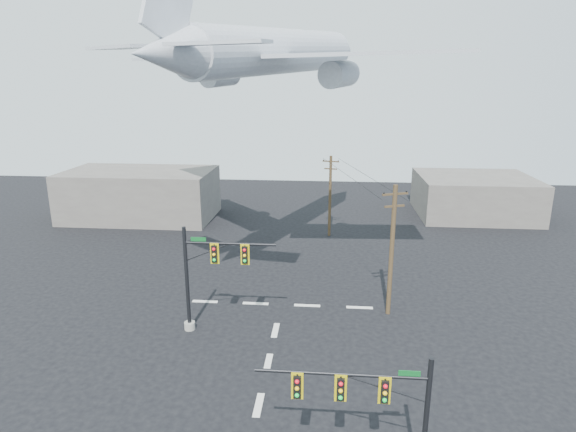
# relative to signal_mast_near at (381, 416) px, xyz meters

# --- Properties ---
(ground) EXTENTS (120.00, 120.00, 0.00)m
(ground) POSITION_rel_signal_mast_near_xyz_m (-5.79, 4.92, -3.60)
(ground) COLOR black
(ground) RESTS_ON ground
(lane_markings) EXTENTS (14.00, 21.20, 0.01)m
(lane_markings) POSITION_rel_signal_mast_near_xyz_m (-5.79, 10.25, -3.59)
(lane_markings) COLOR silver
(lane_markings) RESTS_ON ground
(signal_mast_near) EXTENTS (7.25, 0.69, 6.28)m
(signal_mast_near) POSITION_rel_signal_mast_near_xyz_m (0.00, 0.00, 0.00)
(signal_mast_near) COLOR gray
(signal_mast_near) RESTS_ON ground
(signal_mast_far) EXTENTS (6.44, 0.82, 7.43)m
(signal_mast_far) POSITION_rel_signal_mast_near_xyz_m (-10.46, 12.53, 0.35)
(signal_mast_far) COLOR gray
(signal_mast_far) RESTS_ON ground
(utility_pole_a) EXTENTS (1.86, 0.84, 9.75)m
(utility_pole_a) POSITION_rel_signal_mast_near_xyz_m (2.24, 16.16, 1.50)
(utility_pole_a) COLOR #4B3720
(utility_pole_a) RESTS_ON ground
(utility_pole_b) EXTENTS (1.79, 0.52, 8.94)m
(utility_pole_b) POSITION_rel_signal_mast_near_xyz_m (-2.20, 34.55, 1.08)
(utility_pole_b) COLOR #4B3720
(utility_pole_b) RESTS_ON ground
(power_lines) EXTENTS (6.14, 18.40, 0.03)m
(power_lines) POSITION_rel_signal_mast_near_xyz_m (0.02, 25.36, 5.06)
(power_lines) COLOR black
(airliner) EXTENTS (28.96, 31.61, 8.88)m
(airliner) POSITION_rel_signal_mast_near_xyz_m (-6.77, 24.58, 15.28)
(airliner) COLOR silver
(building_left) EXTENTS (18.00, 10.00, 6.00)m
(building_left) POSITION_rel_signal_mast_near_xyz_m (-25.79, 39.92, -0.60)
(building_left) COLOR #655F59
(building_left) RESTS_ON ground
(building_right) EXTENTS (14.00, 12.00, 5.00)m
(building_right) POSITION_rel_signal_mast_near_xyz_m (16.21, 44.92, -1.10)
(building_right) COLOR #655F59
(building_right) RESTS_ON ground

